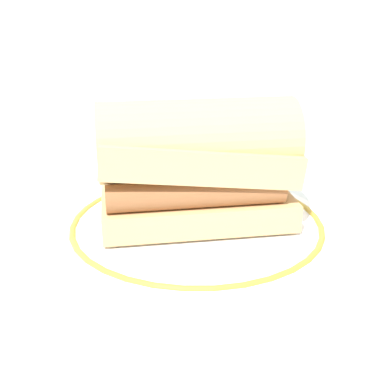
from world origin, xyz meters
The scene contains 3 objects.
ground_plane centered at (0.00, 0.00, 0.00)m, with size 1.50×1.50×0.00m, color silver.
plate centered at (0.00, 0.03, 0.01)m, with size 0.27×0.27×0.01m.
sausage_sandwich centered at (0.00, 0.03, 0.07)m, with size 0.19×0.11×0.12m.
Camera 1 is at (-0.14, -0.40, 0.22)m, focal length 47.92 mm.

